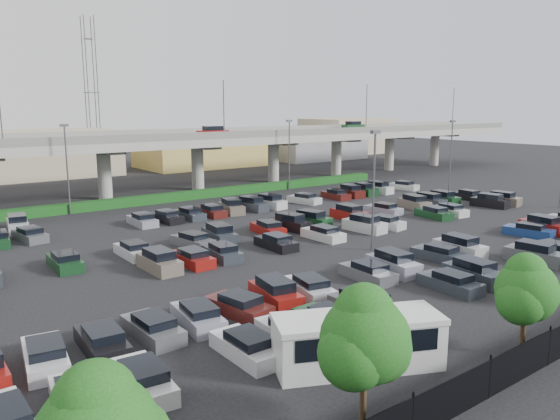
% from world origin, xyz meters
% --- Properties ---
extents(ground, '(280.00, 280.00, 0.00)m').
position_xyz_m(ground, '(0.00, 0.00, 0.00)').
color(ground, black).
extents(overpass, '(150.00, 13.00, 15.80)m').
position_xyz_m(overpass, '(-0.21, 32.01, 6.97)').
color(overpass, gray).
rests_on(overpass, ground).
extents(hedge, '(66.00, 1.60, 1.10)m').
position_xyz_m(hedge, '(0.00, 25.00, 0.55)').
color(hedge, '#124015').
rests_on(hedge, ground).
extents(shuttle_bus, '(8.41, 5.86, 2.57)m').
position_xyz_m(shuttle_bus, '(-16.40, -22.59, 1.40)').
color(shuttle_bus, silver).
rests_on(shuttle_bus, ground).
extents(parked_cars, '(63.03, 41.64, 1.67)m').
position_xyz_m(parked_cars, '(-1.00, -3.01, 0.63)').
color(parked_cars, silver).
rests_on(parked_cars, ground).
extents(light_poles, '(66.90, 48.38, 10.30)m').
position_xyz_m(light_poles, '(-4.13, 2.00, 6.24)').
color(light_poles, '#4A4A4F').
rests_on(light_poles, ground).
extents(distant_buildings, '(138.00, 24.00, 9.00)m').
position_xyz_m(distant_buildings, '(12.38, 61.81, 3.74)').
color(distant_buildings, gray).
rests_on(distant_buildings, ground).
extents(comm_tower, '(2.40, 2.40, 30.00)m').
position_xyz_m(comm_tower, '(4.00, 74.00, 15.61)').
color(comm_tower, '#4A4A4F').
rests_on(comm_tower, ground).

